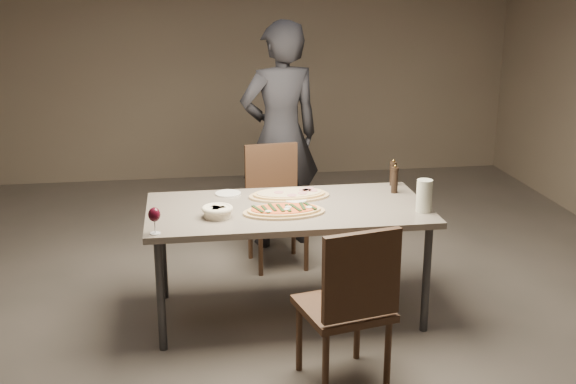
{
  "coord_description": "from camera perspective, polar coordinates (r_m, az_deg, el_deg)",
  "views": [
    {
      "loc": [
        -0.65,
        -4.35,
        2.18
      ],
      "look_at": [
        0.0,
        0.0,
        0.85
      ],
      "focal_mm": 45.0,
      "sensor_mm": 36.0,
      "label": 1
    }
  ],
  "objects": [
    {
      "name": "pepper_mill_left",
      "position": [
        5.13,
        8.3,
        1.49
      ],
      "size": [
        0.05,
        0.05,
        0.19
      ],
      "rotation": [
        0.0,
        0.0,
        -0.21
      ],
      "color": "black",
      "rests_on": "dining_table"
    },
    {
      "name": "side_plate",
      "position": [
        4.9,
        -4.76,
        -0.13
      ],
      "size": [
        0.17,
        0.17,
        0.01
      ],
      "rotation": [
        0.0,
        0.0,
        0.35
      ],
      "color": "white",
      "rests_on": "dining_table"
    },
    {
      "name": "diner",
      "position": [
        5.87,
        -0.61,
        4.47
      ],
      "size": [
        0.76,
        0.58,
        1.85
      ],
      "primitive_type": "imported",
      "rotation": [
        0.0,
        0.0,
        3.37
      ],
      "color": "black",
      "rests_on": "ground"
    },
    {
      "name": "chair_far",
      "position": [
        5.59,
        -1.05,
        -0.48
      ],
      "size": [
        0.49,
        0.49,
        0.92
      ],
      "rotation": [
        0.0,
        0.0,
        3.26
      ],
      "color": "#40291B",
      "rests_on": "ground"
    },
    {
      "name": "room",
      "position": [
        4.47,
        0.0,
        6.76
      ],
      "size": [
        7.0,
        7.0,
        7.0
      ],
      "color": "#5C554F",
      "rests_on": "ground"
    },
    {
      "name": "chair_near",
      "position": [
        3.87,
        4.99,
        -8.45
      ],
      "size": [
        0.54,
        0.54,
        0.95
      ],
      "rotation": [
        0.0,
        0.0,
        0.22
      ],
      "color": "#40291B",
      "rests_on": "ground"
    },
    {
      "name": "zucchini_pizza",
      "position": [
        4.5,
        -0.3,
        -1.49
      ],
      "size": [
        0.52,
        0.29,
        0.05
      ],
      "rotation": [
        0.0,
        0.0,
        -0.42
      ],
      "color": "tan",
      "rests_on": "dining_table"
    },
    {
      "name": "dining_table",
      "position": [
        4.65,
        0.0,
        -1.85
      ],
      "size": [
        1.8,
        0.9,
        0.75
      ],
      "color": "slate",
      "rests_on": "ground"
    },
    {
      "name": "pepper_mill_right",
      "position": [
        4.96,
        8.42,
        0.98
      ],
      "size": [
        0.05,
        0.05,
        0.2
      ],
      "rotation": [
        0.0,
        0.0,
        -0.21
      ],
      "color": "black",
      "rests_on": "dining_table"
    },
    {
      "name": "ham_pizza",
      "position": [
        4.83,
        0.11,
        -0.22
      ],
      "size": [
        0.54,
        0.3,
        0.04
      ],
      "rotation": [
        0.0,
        0.0,
        -0.21
      ],
      "color": "tan",
      "rests_on": "dining_table"
    },
    {
      "name": "wine_glass",
      "position": [
        4.19,
        -10.52,
        -1.84
      ],
      "size": [
        0.07,
        0.07,
        0.16
      ],
      "rotation": [
        0.0,
        0.0,
        0.02
      ],
      "color": "silver",
      "rests_on": "dining_table"
    },
    {
      "name": "carafe",
      "position": [
        4.59,
        10.71,
        -0.29
      ],
      "size": [
        0.1,
        0.1,
        0.21
      ],
      "rotation": [
        0.0,
        0.0,
        -0.35
      ],
      "color": "silver",
      "rests_on": "dining_table"
    },
    {
      "name": "oil_dish",
      "position": [
        4.73,
        0.61,
        -0.68
      ],
      "size": [
        0.15,
        0.15,
        0.02
      ],
      "rotation": [
        0.0,
        0.0,
        -0.32
      ],
      "color": "white",
      "rests_on": "dining_table"
    },
    {
      "name": "bread_basket",
      "position": [
        4.44,
        -5.6,
        -1.49
      ],
      "size": [
        0.19,
        0.19,
        0.07
      ],
      "rotation": [
        0.0,
        0.0,
        0.36
      ],
      "color": "beige",
      "rests_on": "dining_table"
    }
  ]
}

